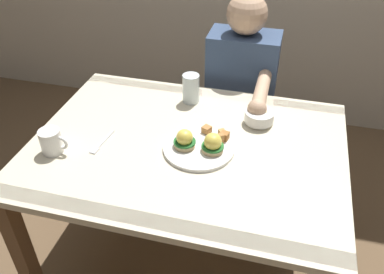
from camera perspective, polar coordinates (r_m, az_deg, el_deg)
The scene contains 8 objects.
ground_plane at distance 2.09m, azimuth -0.58°, elevation -17.34°, with size 6.00×6.00×0.00m, color brown.
dining_table at distance 1.62m, azimuth -0.72°, elevation -4.04°, with size 1.20×0.90×0.74m.
eggs_benedict_plate at distance 1.52m, azimuth 1.09°, elevation -1.11°, with size 0.27×0.27×0.09m.
fruit_bowl at distance 1.68m, azimuth 9.46°, elevation 2.79°, with size 0.12×0.12×0.06m.
coffee_mug at distance 1.58m, azimuth -19.21°, elevation -0.52°, with size 0.11×0.08×0.09m.
fork at distance 1.60m, azimuth -12.66°, elevation -0.87°, with size 0.04×0.16×0.00m.
water_glass_near at distance 1.79m, azimuth -0.16°, elevation 6.61°, with size 0.07×0.07×0.13m.
diner_person at distance 2.08m, azimuth 6.87°, elevation 6.27°, with size 0.34×0.54×1.14m.
Camera 1 is at (0.33, -1.19, 1.69)m, focal length 37.82 mm.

